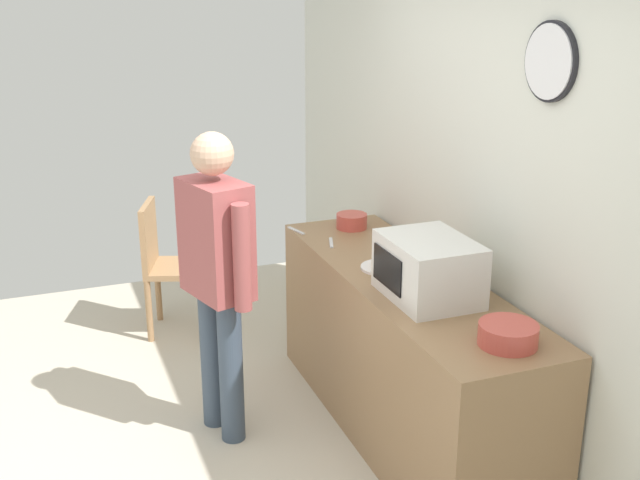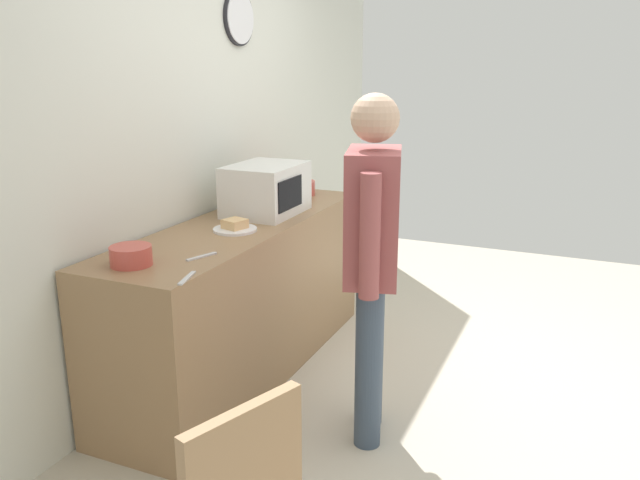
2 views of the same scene
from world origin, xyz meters
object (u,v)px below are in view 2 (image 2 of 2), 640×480
spoon_utensil (187,278)px  cereal_bowl (131,256)px  salad_bowl (296,188)px  fork_utensil (202,257)px  microwave (266,189)px  sandwich_plate (235,227)px  person_standing (372,246)px

spoon_utensil → cereal_bowl: bearing=80.1°
spoon_utensil → salad_bowl: bearing=10.6°
salad_bowl → fork_utensil: bearing=-171.8°
cereal_bowl → spoon_utensil: cereal_bowl is taller
microwave → cereal_bowl: microwave is taller
microwave → fork_utensil: size_ratio=2.94×
sandwich_plate → fork_utensil: 0.50m
cereal_bowl → person_standing: (0.52, -0.98, 0.02)m
salad_bowl → microwave: bearing=-172.6°
cereal_bowl → person_standing: bearing=-62.1°
salad_bowl → spoon_utensil: salad_bowl is taller
salad_bowl → fork_utensil: size_ratio=1.51×
sandwich_plate → person_standing: bearing=-102.9°
microwave → spoon_utensil: (-1.21, -0.26, -0.15)m
cereal_bowl → fork_utensil: (0.23, -0.23, -0.04)m
cereal_bowl → fork_utensil: size_ratio=1.12×
fork_utensil → salad_bowl: bearing=8.2°
sandwich_plate → spoon_utensil: bearing=-163.9°
sandwich_plate → person_standing: person_standing is taller
person_standing → cereal_bowl: bearing=117.9°
microwave → fork_utensil: bearing=-171.2°
salad_bowl → cereal_bowl: size_ratio=1.34×
fork_utensil → spoon_utensil: same height
salad_bowl → person_standing: bearing=-141.2°
salad_bowl → person_standing: (-1.21, -0.97, 0.02)m
salad_bowl → cereal_bowl: salad_bowl is taller
fork_utensil → person_standing: 0.81m
microwave → cereal_bowl: size_ratio=2.62×
cereal_bowl → person_standing: person_standing is taller
salad_bowl → fork_utensil: 1.52m
sandwich_plate → person_standing: size_ratio=0.14×
salad_bowl → spoon_utensil: (-1.79, -0.33, -0.04)m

